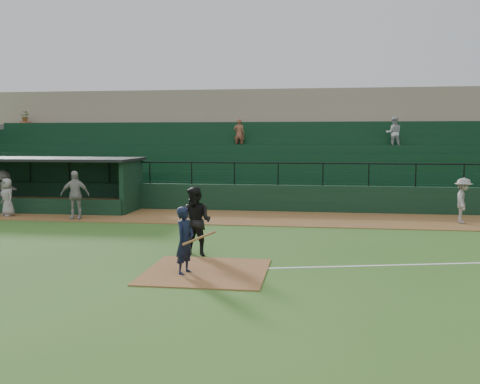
# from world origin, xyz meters

# --- Properties ---
(ground) EXTENTS (90.00, 90.00, 0.00)m
(ground) POSITION_xyz_m (0.00, 0.00, 0.00)
(ground) COLOR #2F581C
(ground) RESTS_ON ground
(warning_track) EXTENTS (40.00, 4.00, 0.03)m
(warning_track) POSITION_xyz_m (0.00, 8.00, 0.01)
(warning_track) COLOR brown
(warning_track) RESTS_ON ground
(home_plate_dirt) EXTENTS (3.00, 3.00, 0.03)m
(home_plate_dirt) POSITION_xyz_m (0.00, -1.00, 0.01)
(home_plate_dirt) COLOR brown
(home_plate_dirt) RESTS_ON ground
(stadium_structure) EXTENTS (38.00, 13.08, 6.40)m
(stadium_structure) POSITION_xyz_m (-0.00, 16.46, 2.30)
(stadium_structure) COLOR black
(stadium_structure) RESTS_ON ground
(dugout) EXTENTS (8.90, 3.20, 2.42)m
(dugout) POSITION_xyz_m (-9.75, 9.56, 1.33)
(dugout) COLOR black
(dugout) RESTS_ON ground
(batter_at_plate) EXTENTS (1.08, 0.72, 1.67)m
(batter_at_plate) POSITION_xyz_m (-0.46, -1.27, 0.84)
(batter_at_plate) COLOR black
(batter_at_plate) RESTS_ON ground
(umpire) EXTENTS (1.12, 0.97, 1.96)m
(umpire) POSITION_xyz_m (-0.66, 0.79, 0.98)
(umpire) COLOR black
(umpire) RESTS_ON ground
(runner) EXTENTS (0.92, 1.27, 1.76)m
(runner) POSITION_xyz_m (8.35, 7.72, 0.91)
(runner) COLOR gray
(runner) RESTS_ON warning_track
(dugout_player_a) EXTENTS (1.23, 0.70, 1.97)m
(dugout_player_a) POSITION_xyz_m (-7.05, 6.64, 1.01)
(dugout_player_a) COLOR #A19C96
(dugout_player_a) RESTS_ON warning_track
(dugout_player_b) EXTENTS (0.93, 0.86, 1.60)m
(dugout_player_b) POSITION_xyz_m (-10.22, 6.97, 0.83)
(dugout_player_b) COLOR gray
(dugout_player_b) RESTS_ON warning_track
(dugout_player_c) EXTENTS (1.69, 1.54, 1.87)m
(dugout_player_c) POSITION_xyz_m (-11.27, 8.50, 0.97)
(dugout_player_c) COLOR #9C9792
(dugout_player_c) RESTS_ON warning_track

